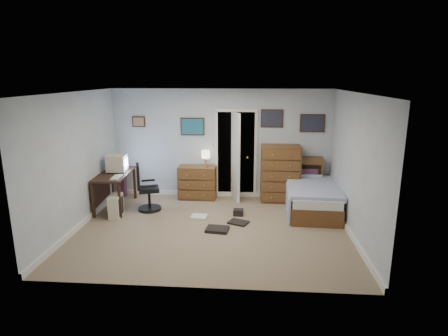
# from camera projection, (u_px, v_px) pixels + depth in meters

# --- Properties ---
(floor) EXTENTS (5.00, 4.00, 0.02)m
(floor) POSITION_uv_depth(u_px,v_px,m) (212.00, 229.00, 6.98)
(floor) COLOR gray
(floor) RESTS_ON ground
(computer_desk) EXTENTS (0.69, 1.36, 0.76)m
(computer_desk) POSITION_uv_depth(u_px,v_px,m) (110.00, 181.00, 7.98)
(computer_desk) COLOR #321B10
(computer_desk) RESTS_ON floor
(crt_monitor) EXTENTS (0.42, 0.39, 0.37)m
(crt_monitor) POSITION_uv_depth(u_px,v_px,m) (117.00, 163.00, 8.04)
(crt_monitor) COLOR beige
(crt_monitor) RESTS_ON computer_desk
(keyboard) EXTENTS (0.18, 0.42, 0.02)m
(keyboard) POSITION_uv_depth(u_px,v_px,m) (117.00, 177.00, 7.58)
(keyboard) COLOR beige
(keyboard) RESTS_ON computer_desk
(pc_tower) EXTENTS (0.23, 0.44, 0.46)m
(pc_tower) POSITION_uv_depth(u_px,v_px,m) (116.00, 206.00, 7.52)
(pc_tower) COLOR beige
(pc_tower) RESTS_ON floor
(office_chair) EXTENTS (0.61, 0.61, 1.01)m
(office_chair) POSITION_uv_depth(u_px,v_px,m) (146.00, 193.00, 7.86)
(office_chair) COLOR black
(office_chair) RESTS_ON floor
(media_stack) EXTENTS (0.16, 0.16, 0.80)m
(media_stack) POSITION_uv_depth(u_px,v_px,m) (122.00, 180.00, 8.77)
(media_stack) COLOR maroon
(media_stack) RESTS_ON floor
(low_dresser) EXTENTS (0.87, 0.45, 0.76)m
(low_dresser) POSITION_uv_depth(u_px,v_px,m) (198.00, 182.00, 8.64)
(low_dresser) COLOR brown
(low_dresser) RESTS_ON floor
(table_lamp) EXTENTS (0.20, 0.20, 0.37)m
(table_lamp) POSITION_uv_depth(u_px,v_px,m) (206.00, 155.00, 8.47)
(table_lamp) COLOR gold
(table_lamp) RESTS_ON low_dresser
(doorway) EXTENTS (0.96, 1.12, 2.05)m
(doorway) POSITION_uv_depth(u_px,v_px,m) (236.00, 152.00, 8.91)
(doorway) COLOR black
(doorway) RESTS_ON floor
(tall_dresser) EXTENTS (0.87, 0.52, 1.28)m
(tall_dresser) POSITION_uv_depth(u_px,v_px,m) (280.00, 173.00, 8.42)
(tall_dresser) COLOR brown
(tall_dresser) RESTS_ON floor
(headboard_bookcase) EXTENTS (1.11, 0.32, 1.00)m
(headboard_bookcase) POSITION_uv_depth(u_px,v_px,m) (297.00, 177.00, 8.52)
(headboard_bookcase) COLOR brown
(headboard_bookcase) RESTS_ON floor
(bed) EXTENTS (1.12, 1.98, 0.64)m
(bed) POSITION_uv_depth(u_px,v_px,m) (311.00, 197.00, 7.88)
(bed) COLOR brown
(bed) RESTS_ON floor
(wall_posters) EXTENTS (4.38, 0.04, 0.60)m
(wall_posters) POSITION_uv_depth(u_px,v_px,m) (246.00, 123.00, 8.43)
(wall_posters) COLOR #331E11
(wall_posters) RESTS_ON floor
(floor_clutter) EXTENTS (1.19, 1.08, 0.13)m
(floor_clutter) POSITION_uv_depth(u_px,v_px,m) (222.00, 221.00, 7.25)
(floor_clutter) COLOR silver
(floor_clutter) RESTS_ON floor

